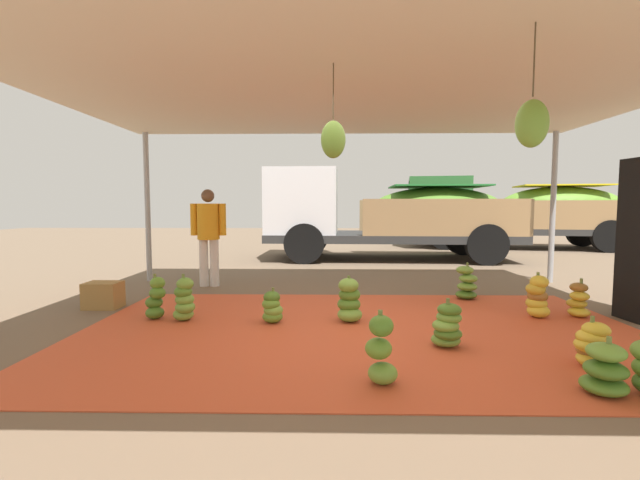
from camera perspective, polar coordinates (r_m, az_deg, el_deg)
name	(u,v)px	position (r m, az deg, el deg)	size (l,w,h in m)	color
ground_plane	(349,284)	(8.04, 3.78, -5.79)	(40.00, 40.00, 0.00)	brown
tarp_orange	(361,331)	(5.12, 5.38, -11.73)	(6.42, 4.02, 0.01)	#D1512D
tent_canopy	(364,81)	(5.00, 5.77, 19.97)	(8.00, 7.00, 2.86)	#9EA0A5
banana_bunch_0	(467,284)	(7.09, 18.60, -5.43)	(0.45, 0.45, 0.56)	#477523
banana_bunch_1	(272,308)	(5.41, -6.26, -8.81)	(0.35, 0.35, 0.43)	#60932D
banana_bunch_2	(184,301)	(5.69, -17.31, -7.58)	(0.34, 0.34, 0.59)	#75A83D
banana_bunch_3	(605,371)	(4.05, 33.19, -14.13)	(0.42, 0.44, 0.45)	#518428
banana_bunch_4	(537,298)	(6.27, 26.53, -6.74)	(0.35, 0.37, 0.58)	gold
banana_bunch_6	(381,352)	(3.63, 7.96, -14.30)	(0.34, 0.32, 0.60)	#6B9E38
banana_bunch_7	(349,301)	(5.44, 3.84, -7.97)	(0.37, 0.41, 0.57)	#75A83D
banana_bunch_8	(592,346)	(4.65, 32.02, -11.62)	(0.39, 0.39, 0.45)	gold
banana_bunch_9	(447,327)	(4.67, 16.29, -10.80)	(0.40, 0.41, 0.50)	#6B9E38
banana_bunch_10	(578,301)	(6.58, 30.68, -6.85)	(0.34, 0.39, 0.49)	gold
banana_bunch_11	(156,299)	(5.94, -20.66, -7.25)	(0.34, 0.32, 0.57)	#477523
cargo_truck_main	(383,213)	(11.86, 8.28, 3.52)	(6.62, 2.71, 2.40)	#2D2D2D
cargo_truck_far	(513,210)	(16.17, 23.85, 3.57)	(7.44, 3.41, 2.40)	#2D2D2D
worker_0	(208,230)	(7.97, -14.37, 1.27)	(0.63, 0.39, 1.72)	silver
crate_0	(103,295)	(6.89, -26.45, -6.46)	(0.47, 0.35, 0.36)	olive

